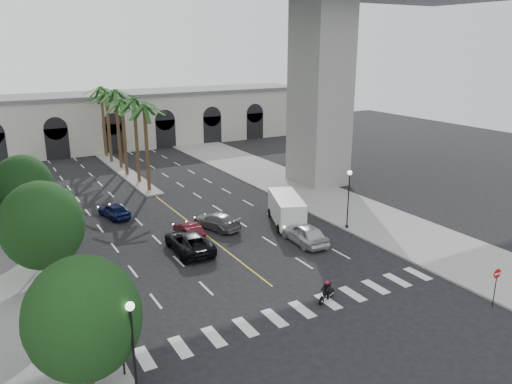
% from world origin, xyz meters
% --- Properties ---
extents(ground, '(140.00, 140.00, 0.00)m').
position_xyz_m(ground, '(0.00, 0.00, 0.00)').
color(ground, black).
rests_on(ground, ground).
extents(sidewalk_left, '(8.00, 100.00, 0.15)m').
position_xyz_m(sidewalk_left, '(-15.00, 15.00, 0.07)').
color(sidewalk_left, gray).
rests_on(sidewalk_left, ground).
extents(sidewalk_right, '(8.00, 100.00, 0.15)m').
position_xyz_m(sidewalk_right, '(15.00, 15.00, 0.07)').
color(sidewalk_right, gray).
rests_on(sidewalk_right, ground).
extents(median, '(2.00, 24.00, 0.20)m').
position_xyz_m(median, '(0.00, 38.00, 0.10)').
color(median, gray).
rests_on(median, ground).
extents(pier_building, '(71.00, 10.50, 8.50)m').
position_xyz_m(pier_building, '(0.00, 55.00, 4.27)').
color(pier_building, beige).
rests_on(pier_building, ground).
extents(bridge, '(75.00, 13.00, 26.00)m').
position_xyz_m(bridge, '(3.42, 22.00, 18.51)').
color(bridge, gray).
rests_on(bridge, ground).
extents(palm_a, '(3.20, 3.20, 10.30)m').
position_xyz_m(palm_a, '(0.00, 28.00, 9.10)').
color(palm_a, '#47331E').
rests_on(palm_a, ground).
extents(palm_b, '(3.20, 3.20, 10.60)m').
position_xyz_m(palm_b, '(0.10, 32.00, 9.37)').
color(palm_b, '#47331E').
rests_on(palm_b, ground).
extents(palm_c, '(3.20, 3.20, 10.10)m').
position_xyz_m(palm_c, '(-0.20, 36.00, 8.91)').
color(palm_c, '#47331E').
rests_on(palm_c, ground).
extents(palm_d, '(3.20, 3.20, 10.90)m').
position_xyz_m(palm_d, '(0.15, 40.00, 9.65)').
color(palm_d, '#47331E').
rests_on(palm_d, ground).
extents(palm_e, '(3.20, 3.20, 10.40)m').
position_xyz_m(palm_e, '(-0.10, 44.00, 9.19)').
color(palm_e, '#47331E').
rests_on(palm_e, ground).
extents(palm_f, '(3.20, 3.20, 10.70)m').
position_xyz_m(palm_f, '(0.20, 48.00, 9.46)').
color(palm_f, '#47331E').
rests_on(palm_f, ground).
extents(street_tree_near, '(5.20, 5.20, 6.89)m').
position_xyz_m(street_tree_near, '(-13.00, -3.00, 4.02)').
color(street_tree_near, '#382616').
rests_on(street_tree_near, ground).
extents(street_tree_mid, '(5.44, 5.44, 7.21)m').
position_xyz_m(street_tree_mid, '(-13.00, 10.00, 4.21)').
color(street_tree_mid, '#382616').
rests_on(street_tree_mid, ground).
extents(street_tree_far, '(5.04, 5.04, 6.68)m').
position_xyz_m(street_tree_far, '(-13.00, 22.00, 3.90)').
color(street_tree_far, '#382616').
rests_on(street_tree_far, ground).
extents(lamp_post_left_near, '(0.40, 0.40, 5.35)m').
position_xyz_m(lamp_post_left_near, '(-11.40, -5.00, 3.22)').
color(lamp_post_left_near, black).
rests_on(lamp_post_left_near, ground).
extents(lamp_post_left_far, '(0.40, 0.40, 5.35)m').
position_xyz_m(lamp_post_left_far, '(-11.40, 16.00, 3.22)').
color(lamp_post_left_far, black).
rests_on(lamp_post_left_far, ground).
extents(lamp_post_right, '(0.40, 0.40, 5.35)m').
position_xyz_m(lamp_post_right, '(11.40, 8.00, 3.22)').
color(lamp_post_right, black).
rests_on(lamp_post_right, ground).
extents(traffic_signal_near, '(0.25, 0.18, 3.65)m').
position_xyz_m(traffic_signal_near, '(-11.30, -2.50, 2.51)').
color(traffic_signal_near, black).
rests_on(traffic_signal_near, ground).
extents(traffic_signal_far, '(0.25, 0.18, 3.65)m').
position_xyz_m(traffic_signal_far, '(-11.30, 1.50, 2.51)').
color(traffic_signal_far, black).
rests_on(traffic_signal_far, ground).
extents(motorcycle_rider, '(1.79, 0.90, 1.39)m').
position_xyz_m(motorcycle_rider, '(2.02, -1.33, 0.63)').
color(motorcycle_rider, black).
rests_on(motorcycle_rider, ground).
extents(car_a, '(2.19, 5.07, 1.70)m').
position_xyz_m(car_a, '(6.29, 7.23, 0.85)').
color(car_a, '#BDBCC2').
rests_on(car_a, ground).
extents(car_b, '(1.48, 4.12, 1.35)m').
position_xyz_m(car_b, '(-1.50, 12.93, 0.67)').
color(car_b, '#460E15').
rests_on(car_b, ground).
extents(car_c, '(2.90, 5.89, 1.61)m').
position_xyz_m(car_c, '(-2.56, 10.37, 0.80)').
color(car_c, black).
rests_on(car_c, ground).
extents(car_d, '(3.40, 5.26, 1.42)m').
position_xyz_m(car_d, '(1.50, 13.90, 0.71)').
color(car_d, slate).
rests_on(car_d, ground).
extents(car_e, '(2.51, 4.42, 1.42)m').
position_xyz_m(car_e, '(-5.60, 21.26, 0.71)').
color(car_e, '#0E1644').
rests_on(car_e, ground).
extents(cargo_van, '(4.36, 6.58, 2.63)m').
position_xyz_m(cargo_van, '(7.45, 11.71, 1.46)').
color(cargo_van, white).
rests_on(cargo_van, ground).
extents(pedestrian_a, '(0.76, 0.60, 1.82)m').
position_xyz_m(pedestrian_a, '(-12.60, 3.08, 1.06)').
color(pedestrian_a, black).
rests_on(pedestrian_a, sidewalk_left).
extents(pedestrian_b, '(1.08, 1.07, 1.76)m').
position_xyz_m(pedestrian_b, '(-12.92, 8.41, 1.03)').
color(pedestrian_b, black).
rests_on(pedestrian_b, sidewalk_left).
extents(do_not_enter_sign, '(0.63, 0.08, 2.56)m').
position_xyz_m(do_not_enter_sign, '(10.50, -7.10, 1.86)').
color(do_not_enter_sign, black).
rests_on(do_not_enter_sign, ground).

